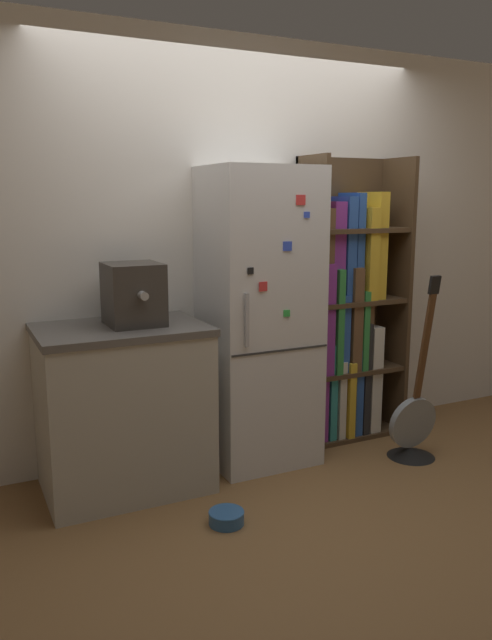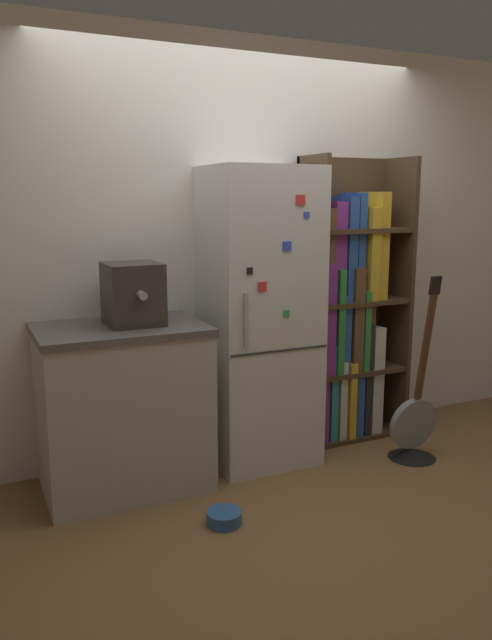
{
  "view_description": "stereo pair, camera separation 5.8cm",
  "coord_description": "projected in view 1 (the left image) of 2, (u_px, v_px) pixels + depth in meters",
  "views": [
    {
      "loc": [
        -1.7,
        -3.15,
        1.62
      ],
      "look_at": [
        -0.1,
        0.15,
        0.9
      ],
      "focal_mm": 35.0,
      "sensor_mm": 36.0,
      "label": 1
    },
    {
      "loc": [
        -1.64,
        -3.18,
        1.62
      ],
      "look_at": [
        -0.1,
        0.15,
        0.9
      ],
      "focal_mm": 35.0,
      "sensor_mm": 36.0,
      "label": 2
    }
  ],
  "objects": [
    {
      "name": "wall_back",
      "position": [
        238.0,
        249.0,
        3.99
      ],
      "size": [
        8.0,
        0.05,
        2.6
      ],
      "color": "white",
      "rests_on": "ground_plane"
    },
    {
      "name": "kitchen_counter",
      "position": [
        124.0,
        408.0,
        3.48
      ],
      "size": [
        0.91,
        0.64,
        0.94
      ],
      "color": "#BCB7A8",
      "rests_on": "ground_plane"
    },
    {
      "name": "refrigerator",
      "position": [
        259.0,
        318.0,
        3.8
      ],
      "size": [
        0.64,
        0.58,
        1.81
      ],
      "color": "silver",
      "rests_on": "ground_plane"
    },
    {
      "name": "ground_plane",
      "position": [
        271.0,
        467.0,
        3.82
      ],
      "size": [
        16.0,
        16.0,
        0.0
      ],
      "primitive_type": "plane",
      "color": "olive"
    },
    {
      "name": "espresso_machine",
      "position": [
        133.0,
        294.0,
        3.4
      ],
      "size": [
        0.29,
        0.37,
        0.34
      ],
      "color": "#38332D",
      "rests_on": "kitchen_counter"
    },
    {
      "name": "bookshelf",
      "position": [
        345.0,
        315.0,
        4.22
      ],
      "size": [
        0.71,
        0.37,
        1.89
      ],
      "color": "#4C3823",
      "rests_on": "ground_plane"
    },
    {
      "name": "pet_bowl",
      "position": [
        226.0,
        517.0,
        3.15
      ],
      "size": [
        0.18,
        0.18,
        0.07
      ],
      "color": "#3366A5",
      "rests_on": "ground_plane"
    },
    {
      "name": "guitar",
      "position": [
        413.0,
        431.0,
        3.95
      ],
      "size": [
        0.34,
        0.3,
        1.18
      ],
      "color": "black",
      "rests_on": "ground_plane"
    }
  ]
}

